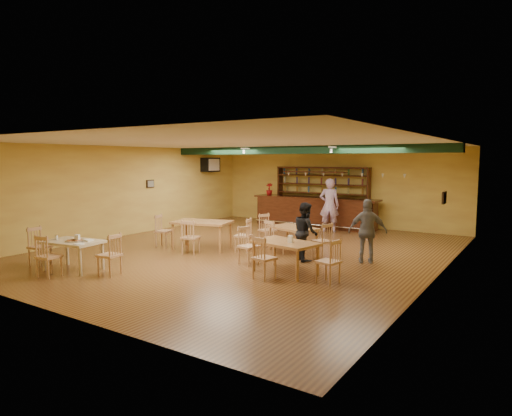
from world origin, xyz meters
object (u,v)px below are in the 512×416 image
Objects in this scene: near_table at (73,255)px; bar_counter at (314,212)px; dining_table_b at (293,239)px; patron_bar at (329,205)px; patron_right_a at (306,231)px; dining_table_c at (202,235)px; dining_table_d at (285,257)px.

bar_counter is at bearing 71.25° from near_table.
patron_bar is at bearing 118.23° from dining_table_b.
dining_table_c is at bearing 53.20° from patron_right_a.
dining_table_c is at bearing 67.73° from near_table.
near_table is 8.82m from patron_bar.
patron_right_a reaches higher than near_table.
patron_bar reaches higher than dining_table_d.
dining_table_d is 0.97× the size of patron_right_a.
dining_table_d is at bearing -69.38° from bar_counter.
dining_table_d is at bearing 21.73° from near_table.
bar_counter is at bearing 128.36° from dining_table_b.
near_table is 5.61m from patron_right_a.
patron_right_a is at bearing -25.26° from dining_table_b.
patron_right_a reaches higher than bar_counter.
dining_table_d is 6.16m from patron_bar.
patron_right_a is at bearing 88.53° from patron_bar.
patron_bar reaches higher than near_table.
patron_right_a is (1.35, -4.51, -0.21)m from patron_bar.
bar_counter is 9.37m from near_table.
dining_table_b is 3.80m from patron_bar.
patron_bar is (0.97, -0.83, 0.39)m from bar_counter.
dining_table_b is 0.73× the size of patron_bar.
dining_table_c is (-2.35, -1.12, 0.06)m from dining_table_b.
dining_table_c is 3.67m from near_table.
near_table is at bearing -138.81° from dining_table_d.
patron_right_a is at bearing 35.61° from near_table.
dining_table_d is (3.36, -1.11, -0.04)m from dining_table_c.
bar_counter is at bearing 66.87° from dining_table_c.
patron_right_a is at bearing -66.42° from bar_counter.
bar_counter reaches higher than dining_table_c.
dining_table_d is at bearing 86.63° from patron_bar.
dining_table_c is 1.11× the size of dining_table_d.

